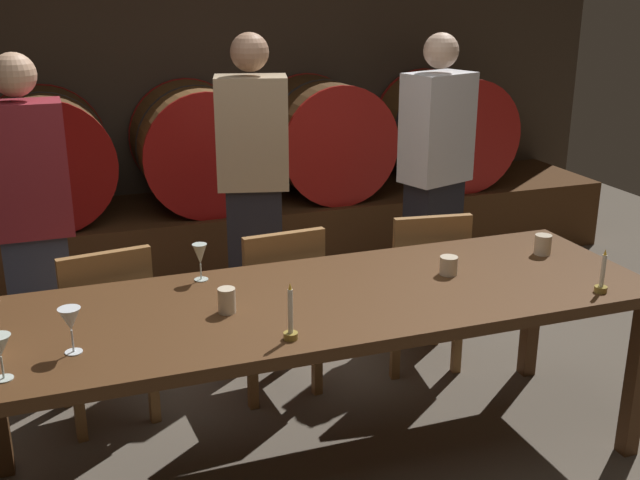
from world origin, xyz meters
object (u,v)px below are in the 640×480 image
(dining_table, at_px, (323,312))
(guest_center, at_px, (254,191))
(wine_barrel_center, at_px, (197,146))
(chair_center, at_px, (277,303))
(guest_right, at_px, (435,183))
(cup_left, at_px, (227,300))
(cup_right, at_px, (543,245))
(wine_barrel_far_right, at_px, (444,129))
(chair_right, at_px, (423,282))
(chair_left, at_px, (106,327))
(candle_right, at_px, (602,281))
(wine_glass_far_right, at_px, (200,255))
(wine_barrel_left, at_px, (46,157))
(candle_left, at_px, (291,324))
(guest_left, at_px, (33,225))
(wine_barrel_right, at_px, (323,138))
(cup_center, at_px, (449,265))
(wine_glass_center_right, at_px, (70,320))

(dining_table, distance_m, guest_center, 1.29)
(wine_barrel_center, xyz_separation_m, chair_center, (0.02, -1.80, -0.43))
(guest_center, height_order, guest_right, guest_center)
(cup_left, bearing_deg, cup_right, 5.72)
(wine_barrel_far_right, height_order, guest_right, guest_right)
(cup_left, xyz_separation_m, cup_right, (1.53, 0.15, -0.00))
(dining_table, distance_m, chair_right, 1.05)
(dining_table, distance_m, chair_center, 0.68)
(chair_left, bearing_deg, cup_left, 113.66)
(candle_right, xyz_separation_m, wine_glass_far_right, (-1.51, 0.68, 0.06))
(chair_left, relative_size, cup_right, 9.48)
(wine_barrel_left, bearing_deg, candle_left, -74.68)
(guest_right, distance_m, candle_left, 1.98)
(guest_left, distance_m, cup_left, 1.34)
(candle_left, height_order, cup_right, candle_left)
(guest_right, bearing_deg, wine_barrel_center, -68.09)
(wine_barrel_center, relative_size, chair_left, 0.95)
(wine_barrel_left, height_order, wine_glass_far_right, wine_barrel_left)
(guest_center, xyz_separation_m, guest_right, (1.04, -0.14, -0.01))
(guest_right, distance_m, cup_left, 1.89)
(cup_right, bearing_deg, chair_right, 123.41)
(chair_center, distance_m, candle_left, 1.06)
(chair_left, xyz_separation_m, chair_right, (1.61, -0.00, 0.00))
(wine_barrel_right, relative_size, cup_center, 10.43)
(cup_left, bearing_deg, wine_glass_center_right, -165.13)
(wine_barrel_center, relative_size, wine_barrel_far_right, 1.00)
(dining_table, height_order, guest_right, guest_right)
(chair_right, xyz_separation_m, wine_glass_center_right, (-1.76, -0.82, 0.41))
(cup_right, bearing_deg, guest_center, 133.21)
(guest_right, relative_size, cup_right, 18.52)
(wine_barrel_right, height_order, wine_barrel_far_right, same)
(guest_left, bearing_deg, wine_barrel_right, -146.50)
(wine_barrel_left, relative_size, wine_glass_center_right, 5.07)
(guest_left, xyz_separation_m, candle_left, (0.85, -1.45, -0.02))
(wine_barrel_left, relative_size, dining_table, 0.30)
(cup_center, bearing_deg, wine_barrel_far_right, 61.99)
(wine_glass_center_right, bearing_deg, wine_barrel_far_right, 42.72)
(wine_barrel_left, xyz_separation_m, wine_glass_far_right, (0.57, -2.10, -0.03))
(wine_barrel_left, height_order, wine_barrel_center, same)
(guest_center, bearing_deg, wine_glass_center_right, 69.17)
(wine_glass_far_right, bearing_deg, guest_right, 27.44)
(guest_left, bearing_deg, wine_glass_center_right, 94.94)
(wine_barrel_right, bearing_deg, wine_barrel_center, 180.00)
(cup_center, bearing_deg, wine_barrel_left, 123.60)
(dining_table, height_order, chair_center, chair_center)
(guest_left, height_order, guest_center, guest_center)
(wine_barrel_center, distance_m, wine_glass_center_right, 2.79)
(wine_barrel_right, relative_size, cup_left, 8.49)
(wine_barrel_far_right, relative_size, cup_left, 8.49)
(wine_barrel_center, distance_m, candle_right, 3.00)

